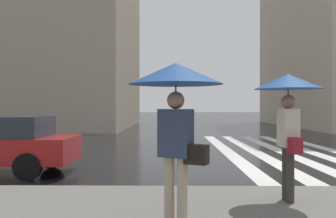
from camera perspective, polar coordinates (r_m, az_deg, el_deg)
name	(u,v)px	position (r m, az deg, el deg)	size (l,w,h in m)	color
ground_plane	(277,168)	(10.45, 16.58, -8.72)	(220.00, 220.00, 0.00)	black
zebra_crossing	(279,150)	(14.59, 16.78, -6.14)	(13.00, 4.50, 0.01)	silver
pedestrian_with_floral_umbrella	(176,90)	(4.59, 1.28, 2.95)	(1.19, 1.19, 2.04)	#2D3851
pedestrian_by_billboard	(288,98)	(6.08, 18.16, 1.62)	(1.06, 1.06, 2.01)	beige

